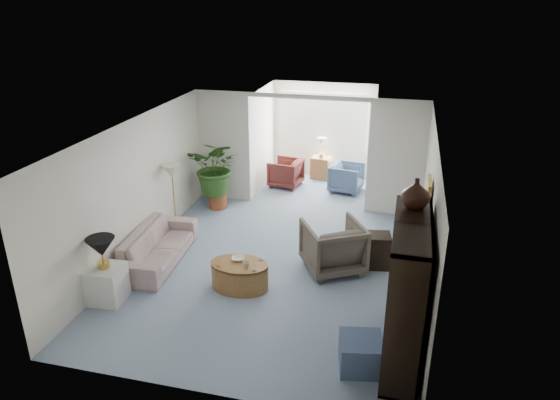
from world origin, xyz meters
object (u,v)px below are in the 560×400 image
(entertainment_cabinet, at_px, (406,293))
(ottoman, at_px, (361,353))
(coffee_bowl, at_px, (238,259))
(side_table_dark, at_px, (375,250))
(sofa, at_px, (158,246))
(table_lamp, at_px, (101,247))
(end_table, at_px, (106,284))
(plant_pot, at_px, (218,201))
(floor_lamp, at_px, (172,172))
(sunroom_table, at_px, (321,168))
(coffee_table, at_px, (240,276))
(sunroom_chair_maroon, at_px, (286,173))
(coffee_cup, at_px, (246,265))
(sunroom_chair_blue, at_px, (347,178))
(wingback_chair, at_px, (333,247))
(cabinet_urn, at_px, (416,193))
(framed_picture, at_px, (429,195))

(entertainment_cabinet, height_order, ottoman, entertainment_cabinet)
(coffee_bowl, xyz_separation_m, side_table_dark, (2.13, 1.16, -0.17))
(sofa, relative_size, table_lamp, 4.68)
(end_table, xyz_separation_m, plant_pot, (0.39, 3.90, -0.13))
(table_lamp, height_order, floor_lamp, floor_lamp)
(sunroom_table, bearing_deg, plant_pot, -127.81)
(side_table_dark, bearing_deg, sunroom_table, 111.75)
(table_lamp, distance_m, coffee_table, 2.19)
(sunroom_table, bearing_deg, sunroom_chair_maroon, -135.00)
(coffee_table, relative_size, coffee_cup, 8.73)
(sunroom_table, bearing_deg, ottoman, -76.10)
(ottoman, bearing_deg, sunroom_chair_blue, 98.90)
(wingback_chair, bearing_deg, table_lamp, -0.93)
(cabinet_urn, bearing_deg, sunroom_table, 110.02)
(floor_lamp, relative_size, plant_pot, 0.90)
(entertainment_cabinet, distance_m, cabinet_urn, 1.27)
(framed_picture, bearing_deg, coffee_table, -169.48)
(coffee_table, distance_m, sunroom_table, 5.51)
(floor_lamp, distance_m, side_table_dark, 4.15)
(framed_picture, xyz_separation_m, plant_pot, (-4.34, 2.53, -1.54))
(sofa, height_order, coffee_cup, sofa)
(side_table_dark, relative_size, sunroom_table, 1.07)
(framed_picture, xyz_separation_m, sunroom_table, (-2.45, 4.97, -1.42))
(sunroom_chair_blue, bearing_deg, coffee_cup, 176.88)
(plant_pot, bearing_deg, ottoman, -51.30)
(plant_pot, bearing_deg, side_table_dark, -26.63)
(table_lamp, height_order, entertainment_cabinet, entertainment_cabinet)
(framed_picture, xyz_separation_m, sunroom_chair_blue, (-1.70, 4.22, -1.36))
(coffee_cup, xyz_separation_m, plant_pot, (-1.66, 3.16, -0.34))
(coffee_bowl, xyz_separation_m, coffee_cup, (0.20, -0.20, 0.03))
(coffee_cup, bearing_deg, sunroom_chair_maroon, 96.07)
(cabinet_urn, bearing_deg, side_table_dark, 105.90)
(table_lamp, relative_size, entertainment_cabinet, 0.23)
(end_table, distance_m, coffee_table, 2.08)
(end_table, distance_m, wingback_chair, 3.74)
(end_table, height_order, sunroom_chair_maroon, sunroom_chair_maroon)
(entertainment_cabinet, xyz_separation_m, sunroom_table, (-2.22, 6.58, -0.69))
(coffee_bowl, bearing_deg, plant_pot, 116.26)
(wingback_chair, distance_m, side_table_dark, 0.77)
(floor_lamp, relative_size, coffee_bowl, 1.75)
(coffee_cup, bearing_deg, floor_lamp, 138.11)
(wingback_chair, height_order, sunroom_chair_maroon, wingback_chair)
(plant_pot, bearing_deg, floor_lamp, -108.11)
(floor_lamp, height_order, coffee_cup, floor_lamp)
(framed_picture, xyz_separation_m, cabinet_urn, (-0.23, -1.11, 0.44))
(coffee_table, height_order, coffee_bowl, coffee_bowl)
(coffee_table, height_order, sunroom_chair_maroon, sunroom_chair_maroon)
(sunroom_chair_blue, bearing_deg, wingback_chair, -168.00)
(coffee_table, distance_m, entertainment_cabinet, 2.91)
(coffee_bowl, relative_size, side_table_dark, 0.34)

